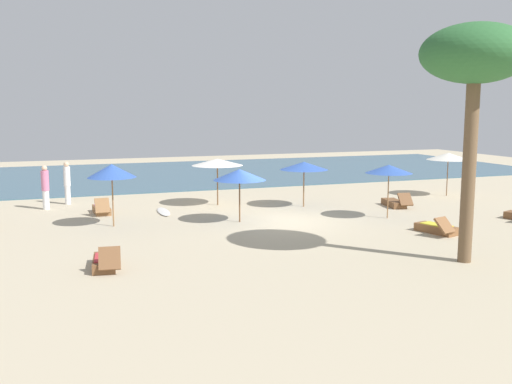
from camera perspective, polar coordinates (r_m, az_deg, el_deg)
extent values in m
plane|color=#BCAD8E|center=(22.37, 2.25, -2.93)|extent=(60.00, 60.00, 0.00)
cube|color=#3D6075|center=(38.48, -7.27, 1.83)|extent=(48.00, 16.00, 0.06)
cylinder|color=olive|center=(21.91, -13.94, -0.40)|extent=(0.05, 0.05, 2.27)
cone|color=#3359B2|center=(21.79, -14.03, 2.04)|extent=(1.78, 1.78, 0.49)
cylinder|color=brown|center=(25.63, 4.73, 0.71)|extent=(0.05, 0.05, 1.95)
cone|color=#3359B2|center=(25.53, 4.75, 2.60)|extent=(2.12, 2.12, 0.35)
cylinder|color=brown|center=(22.10, -1.63, -0.43)|extent=(0.06, 0.06, 2.00)
cone|color=#3359B2|center=(21.99, -1.63, 1.73)|extent=(2.01, 2.01, 0.42)
cylinder|color=brown|center=(30.21, 18.34, 1.61)|extent=(0.05, 0.05, 2.09)
cone|color=silver|center=(30.13, 18.42, 3.36)|extent=(2.10, 2.10, 0.34)
cylinder|color=brown|center=(25.98, -3.81, 0.93)|extent=(0.06, 0.06, 2.05)
cone|color=white|center=(25.87, -3.83, 2.96)|extent=(2.30, 2.30, 0.30)
cylinder|color=olive|center=(23.44, 12.89, -0.03)|extent=(0.05, 0.05, 2.09)
cone|color=#3359B2|center=(23.32, 12.97, 2.23)|extent=(1.83, 1.83, 0.33)
cube|color=brown|center=(21.31, 17.35, -3.49)|extent=(0.98, 1.61, 0.28)
cube|color=brown|center=(20.62, 18.08, -3.14)|extent=(0.69, 0.64, 0.51)
cube|color=yellow|center=(21.28, 17.36, -3.09)|extent=(0.77, 1.15, 0.03)
cube|color=olive|center=(24.91, -14.97, -1.71)|extent=(0.66, 1.52, 0.28)
cube|color=olive|center=(24.17, -14.92, -1.30)|extent=(0.59, 0.43, 0.59)
cube|color=#D17299|center=(24.88, -14.98, -1.36)|extent=(0.55, 1.07, 0.03)
cube|color=brown|center=(16.56, -14.71, -6.76)|extent=(0.77, 1.56, 0.28)
cube|color=brown|center=(15.82, -14.23, -6.35)|extent=(0.61, 0.48, 0.58)
cube|color=#BF3338|center=(16.52, -14.73, -6.24)|extent=(0.63, 1.10, 0.03)
cube|color=brown|center=(26.40, 13.41, -1.10)|extent=(0.86, 1.58, 0.28)
cube|color=brown|center=(25.86, 14.50, -0.71)|extent=(0.65, 0.59, 0.52)
cylinder|color=white|center=(26.51, -19.99, -0.74)|extent=(0.35, 0.35, 0.82)
cylinder|color=#D17299|center=(26.40, -20.08, 1.07)|extent=(0.42, 0.42, 0.86)
sphere|color=beige|center=(26.34, -20.14, 2.22)|extent=(0.23, 0.23, 0.23)
cylinder|color=white|center=(27.60, -18.06, -0.29)|extent=(0.30, 0.30, 0.84)
cylinder|color=white|center=(27.49, -18.14, 1.48)|extent=(0.36, 0.36, 0.88)
sphere|color=beige|center=(27.43, -18.19, 2.61)|extent=(0.24, 0.24, 0.24)
cylinder|color=brown|center=(17.25, 20.25, 2.10)|extent=(0.38, 0.38, 5.31)
ellipsoid|color=#2D6633|center=(17.22, 20.80, 12.66)|extent=(2.99, 2.99, 1.65)
ellipsoid|color=silver|center=(24.57, -9.09, -1.92)|extent=(0.58, 2.10, 0.07)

